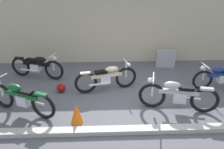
{
  "coord_description": "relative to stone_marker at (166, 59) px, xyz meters",
  "views": [
    {
      "loc": [
        -0.68,
        -5.4,
        3.52
      ],
      "look_at": [
        -0.43,
        0.94,
        0.55
      ],
      "focal_mm": 34.88,
      "sensor_mm": 36.0,
      "label": 1
    }
  ],
  "objects": [
    {
      "name": "motorcycle_cream",
      "position": [
        -2.42,
        -1.85,
        0.09
      ],
      "size": [
        2.03,
        0.75,
        0.93
      ],
      "rotation": [
        0.0,
        0.0,
        0.25
      ],
      "color": "black",
      "rests_on": "ground_plane"
    },
    {
      "name": "traffic_cone",
      "position": [
        -3.22,
        -3.54,
        -0.08
      ],
      "size": [
        0.32,
        0.32,
        0.55
      ],
      "primitive_type": "cone",
      "color": "orange",
      "rests_on": "ground_plane"
    },
    {
      "name": "motorcycle_black",
      "position": [
        -4.93,
        -0.81,
        0.09
      ],
      "size": [
        2.03,
        0.8,
        0.94
      ],
      "rotation": [
        0.0,
        0.0,
        -0.28
      ],
      "color": "black",
      "rests_on": "ground_plane"
    },
    {
      "name": "motorcycle_silver",
      "position": [
        -0.49,
        -3.06,
        0.11
      ],
      "size": [
        2.14,
        0.75,
        0.98
      ],
      "rotation": [
        0.0,
        0.0,
        2.91
      ],
      "color": "black",
      "rests_on": "ground_plane"
    },
    {
      "name": "curb_strip",
      "position": [
        -1.82,
        -3.99,
        -0.3
      ],
      "size": [
        18.0,
        0.24,
        0.12
      ],
      "primitive_type": "cube",
      "color": "#B7B2A8",
      "rests_on": "ground_plane"
    },
    {
      "name": "ground_plane",
      "position": [
        -1.82,
        -2.77,
        -0.36
      ],
      "size": [
        40.0,
        40.0,
        0.0
      ],
      "primitive_type": "plane",
      "color": "#56565B"
    },
    {
      "name": "stone_marker",
      "position": [
        0.0,
        0.0,
        0.0
      ],
      "size": [
        0.76,
        0.27,
        0.72
      ],
      "primitive_type": "cube",
      "rotation": [
        0.0,
        0.0,
        -0.09
      ],
      "color": "#9E9EA3",
      "rests_on": "ground_plane"
    },
    {
      "name": "motorcycle_blue",
      "position": [
        1.33,
        -1.89,
        0.07
      ],
      "size": [
        1.97,
        0.55,
        0.88
      ],
      "rotation": [
        0.0,
        0.0,
        3.21
      ],
      "color": "black",
      "rests_on": "ground_plane"
    },
    {
      "name": "building_wall",
      "position": [
        -1.82,
        0.81,
        0.95
      ],
      "size": [
        18.0,
        0.3,
        2.61
      ],
      "primitive_type": "cube",
      "color": "beige",
      "rests_on": "ground_plane"
    },
    {
      "name": "helmet",
      "position": [
        -3.91,
        -1.92,
        -0.22
      ],
      "size": [
        0.29,
        0.29,
        0.29
      ],
      "primitive_type": "sphere",
      "color": "maroon",
      "rests_on": "ground_plane"
    },
    {
      "name": "motorcycle_green",
      "position": [
        -4.75,
        -3.04,
        0.1
      ],
      "size": [
        1.99,
        1.05,
        0.96
      ],
      "rotation": [
        0.0,
        0.0,
        2.72
      ],
      "color": "black",
      "rests_on": "ground_plane"
    }
  ]
}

